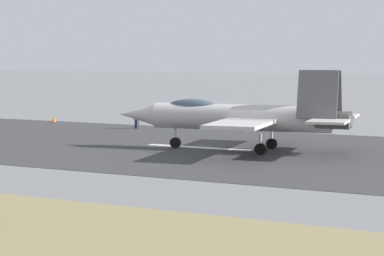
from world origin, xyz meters
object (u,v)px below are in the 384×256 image
object	(u,v)px
crew_person	(137,119)
marker_cone_mid	(245,128)
fighter_jet	(242,116)
marker_cone_far	(54,119)

from	to	relation	value
crew_person	marker_cone_mid	world-z (taller)	crew_person
fighter_jet	crew_person	distance (m)	17.90
marker_cone_far	fighter_jet	bearing A→B (deg)	153.38
crew_person	marker_cone_far	world-z (taller)	crew_person
fighter_jet	marker_cone_mid	world-z (taller)	fighter_jet
marker_cone_far	crew_person	bearing A→B (deg)	167.99
fighter_jet	crew_person	world-z (taller)	fighter_jet
crew_person	marker_cone_mid	bearing A→B (deg)	-166.35
marker_cone_mid	crew_person	bearing A→B (deg)	13.65
fighter_jet	marker_cone_far	bearing A→B (deg)	-26.62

